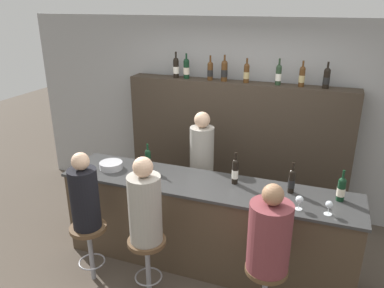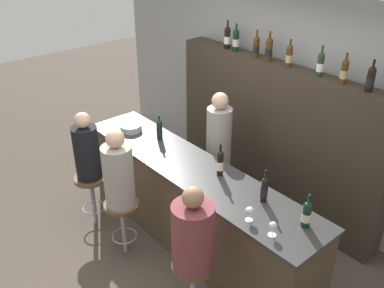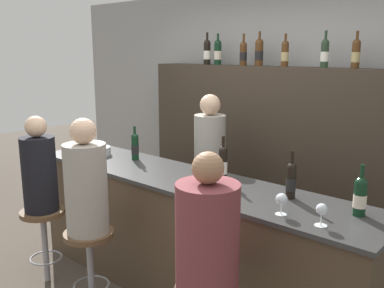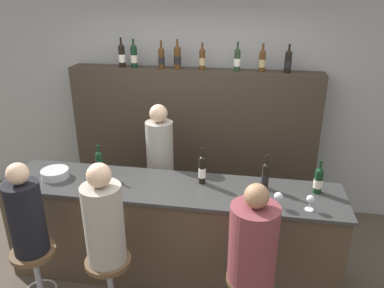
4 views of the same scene
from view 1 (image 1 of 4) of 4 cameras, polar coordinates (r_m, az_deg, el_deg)
name	(u,v)px [view 1 (image 1 of 4)]	position (r m, az deg, el deg)	size (l,w,h in m)	color
ground_plane	(195,279)	(4.24, 0.47, -19.94)	(16.00, 16.00, 0.00)	#4C4238
wall_back	(240,116)	(5.17, 7.36, 4.21)	(6.40, 0.05, 2.60)	#9E9E9E
bar_counter	(205,224)	(4.17, 1.95, -12.15)	(3.13, 0.65, 0.99)	#473828
back_bar_cabinet	(235,149)	(5.09, 6.58, -0.71)	(2.94, 0.28, 1.82)	#382D23
wine_bottle_counter_0	(148,159)	(4.22, -6.72, -2.31)	(0.07, 0.07, 0.31)	black
wine_bottle_counter_1	(235,171)	(3.89, 6.58, -4.12)	(0.07, 0.07, 0.35)	black
wine_bottle_counter_2	(292,181)	(3.82, 14.94, -5.43)	(0.07, 0.07, 0.33)	black
wine_bottle_counter_3	(341,189)	(3.83, 21.80, -6.36)	(0.08, 0.08, 0.31)	black
wine_bottle_backbar_0	(176,67)	(5.06, -2.45, 11.58)	(0.08, 0.08, 0.34)	black
wine_bottle_backbar_1	(186,68)	(5.01, -0.86, 11.47)	(0.08, 0.08, 0.33)	black
wine_bottle_backbar_2	(210,71)	(4.91, 2.79, 11.12)	(0.07, 0.07, 0.32)	#4C2D14
wine_bottle_backbar_3	(224,71)	(4.85, 4.95, 11.09)	(0.08, 0.08, 0.33)	#4C2D14
wine_bottle_backbar_4	(246,73)	(4.79, 8.30, 10.69)	(0.07, 0.07, 0.30)	#4C2D14
wine_bottle_backbar_5	(279,74)	(4.72, 13.05, 10.28)	(0.07, 0.07, 0.32)	#233823
wine_bottle_backbar_6	(302,76)	(4.70, 16.41, 9.89)	(0.07, 0.07, 0.31)	#4C2D14
wine_bottle_backbar_7	(327,78)	(4.69, 19.82, 9.46)	(0.08, 0.08, 0.31)	black
wine_glass_0	(299,200)	(3.56, 16.06, -8.22)	(0.07, 0.07, 0.13)	silver
wine_glass_1	(329,205)	(3.56, 20.16, -8.74)	(0.07, 0.07, 0.13)	silver
metal_bowl	(111,165)	(4.34, -12.22, -3.21)	(0.26, 0.26, 0.08)	#B7B7BC
bar_stool_left	(89,238)	(4.08, -15.38, -13.64)	(0.37, 0.37, 0.65)	gray
guest_seated_left	(84,195)	(3.83, -16.09, -7.53)	(0.28, 0.28, 0.80)	black
bar_stool_middle	(147,252)	(3.79, -6.83, -16.02)	(0.37, 0.37, 0.65)	gray
guest_seated_middle	(145,206)	(3.50, -7.19, -9.28)	(0.31, 0.31, 0.85)	gray
bar_stool_right	(265,280)	(3.51, 11.13, -19.73)	(0.37, 0.37, 0.65)	gray
guest_seated_right	(269,234)	(3.23, 11.73, -13.32)	(0.36, 0.36, 0.79)	brown
bartender	(202,178)	(4.62, 1.47, -5.18)	(0.29, 0.29, 1.58)	gray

